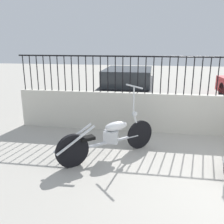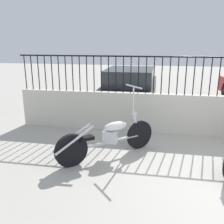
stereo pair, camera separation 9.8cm
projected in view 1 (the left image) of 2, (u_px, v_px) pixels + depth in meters
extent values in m
cube|color=beige|center=(213.00, 115.00, 6.02)|extent=(9.81, 0.18, 0.98)
cylinder|color=black|center=(24.00, 72.00, 6.49)|extent=(0.02, 0.02, 0.90)
cylinder|color=black|center=(31.00, 72.00, 6.46)|extent=(0.02, 0.02, 0.90)
cylinder|color=black|center=(37.00, 73.00, 6.43)|extent=(0.02, 0.02, 0.90)
cylinder|color=black|center=(44.00, 73.00, 6.40)|extent=(0.02, 0.02, 0.90)
cylinder|color=black|center=(51.00, 73.00, 6.38)|extent=(0.02, 0.02, 0.90)
cylinder|color=black|center=(58.00, 73.00, 6.35)|extent=(0.02, 0.02, 0.90)
cylinder|color=black|center=(65.00, 73.00, 6.32)|extent=(0.02, 0.02, 0.90)
cylinder|color=black|center=(72.00, 73.00, 6.29)|extent=(0.02, 0.02, 0.90)
cylinder|color=black|center=(79.00, 73.00, 6.26)|extent=(0.02, 0.02, 0.90)
cylinder|color=black|center=(86.00, 74.00, 6.24)|extent=(0.02, 0.02, 0.90)
cylinder|color=black|center=(93.00, 74.00, 6.21)|extent=(0.02, 0.02, 0.90)
cylinder|color=black|center=(100.00, 74.00, 6.18)|extent=(0.02, 0.02, 0.90)
cylinder|color=black|center=(108.00, 74.00, 6.15)|extent=(0.02, 0.02, 0.90)
cylinder|color=black|center=(115.00, 74.00, 6.12)|extent=(0.02, 0.02, 0.90)
cylinder|color=black|center=(123.00, 74.00, 6.10)|extent=(0.02, 0.02, 0.90)
cylinder|color=black|center=(130.00, 74.00, 6.07)|extent=(0.02, 0.02, 0.90)
cylinder|color=black|center=(138.00, 75.00, 6.04)|extent=(0.02, 0.02, 0.90)
cylinder|color=black|center=(146.00, 75.00, 6.01)|extent=(0.02, 0.02, 0.90)
cylinder|color=black|center=(153.00, 75.00, 5.99)|extent=(0.02, 0.02, 0.90)
cylinder|color=black|center=(161.00, 75.00, 5.96)|extent=(0.02, 0.02, 0.90)
cylinder|color=black|center=(169.00, 75.00, 5.93)|extent=(0.02, 0.02, 0.90)
cylinder|color=black|center=(177.00, 75.00, 5.90)|extent=(0.02, 0.02, 0.90)
cylinder|color=black|center=(185.00, 76.00, 5.87)|extent=(0.02, 0.02, 0.90)
cylinder|color=black|center=(193.00, 76.00, 5.85)|extent=(0.02, 0.02, 0.90)
cylinder|color=black|center=(201.00, 76.00, 5.82)|extent=(0.02, 0.02, 0.90)
cylinder|color=black|center=(210.00, 76.00, 5.79)|extent=(0.02, 0.02, 0.90)
cylinder|color=black|center=(218.00, 76.00, 5.76)|extent=(0.02, 0.02, 0.90)
cylinder|color=black|center=(220.00, 57.00, 5.64)|extent=(9.81, 0.04, 0.04)
cylinder|color=black|center=(140.00, 135.00, 5.28)|extent=(0.50, 0.44, 0.61)
cylinder|color=black|center=(72.00, 151.00, 4.50)|extent=(0.53, 0.47, 0.63)
cylinder|color=#B7BABF|center=(109.00, 142.00, 4.89)|extent=(1.11, 0.97, 0.06)
cube|color=silver|center=(111.00, 137.00, 4.89)|extent=(0.28, 0.18, 0.24)
ellipsoid|color=white|center=(116.00, 126.00, 4.90)|extent=(0.51, 0.48, 0.18)
cube|color=black|center=(87.00, 138.00, 4.61)|extent=(0.32, 0.30, 0.06)
cylinder|color=silver|center=(137.00, 124.00, 5.17)|extent=(0.20, 0.18, 0.51)
sphere|color=silver|center=(135.00, 114.00, 5.08)|extent=(0.11, 0.11, 0.11)
cylinder|color=silver|center=(134.00, 100.00, 4.98)|extent=(0.03, 0.03, 0.55)
cylinder|color=silver|center=(134.00, 86.00, 4.90)|extent=(0.36, 0.41, 0.03)
cylinder|color=silver|center=(76.00, 140.00, 4.41)|extent=(0.61, 0.54, 0.44)
cylinder|color=silver|center=(73.00, 138.00, 4.52)|extent=(0.61, 0.54, 0.44)
cylinder|color=black|center=(112.00, 89.00, 10.19)|extent=(0.12, 0.64, 0.64)
cylinder|color=black|center=(152.00, 90.00, 9.93)|extent=(0.12, 0.64, 0.64)
cylinder|color=black|center=(98.00, 104.00, 7.74)|extent=(0.12, 0.64, 0.64)
cylinder|color=black|center=(150.00, 107.00, 7.48)|extent=(0.12, 0.64, 0.64)
cube|color=black|center=(128.00, 91.00, 8.78)|extent=(1.76, 4.19, 0.55)
cube|color=#2D3338|center=(128.00, 76.00, 8.44)|extent=(1.56, 2.02, 0.52)
cylinder|color=black|center=(222.00, 91.00, 9.86)|extent=(0.16, 0.65, 0.64)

